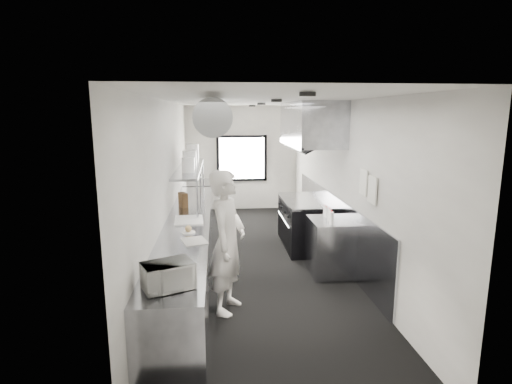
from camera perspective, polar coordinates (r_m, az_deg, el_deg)
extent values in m
cube|color=black|center=(7.35, 0.00, -9.58)|extent=(3.00, 8.00, 0.01)
cube|color=silver|center=(6.88, 0.00, 12.81)|extent=(3.00, 8.00, 0.01)
cube|color=silver|center=(10.93, -2.03, 4.80)|extent=(3.00, 0.02, 2.80)
cube|color=silver|center=(3.15, 7.15, -11.20)|extent=(3.00, 0.02, 2.80)
cube|color=silver|center=(7.00, -12.32, 1.01)|extent=(0.02, 8.00, 2.80)
cube|color=silver|center=(7.28, 11.84, 1.41)|extent=(0.02, 8.00, 2.80)
cube|color=gray|center=(7.73, 10.79, -4.44)|extent=(0.03, 5.50, 1.10)
cylinder|color=gray|center=(7.24, -5.93, 10.68)|extent=(0.40, 6.40, 0.40)
cube|color=white|center=(10.89, -2.02, 4.78)|extent=(1.20, 0.03, 1.10)
cube|color=black|center=(10.86, -2.04, 7.81)|extent=(1.36, 0.03, 0.08)
cube|color=black|center=(10.99, -2.00, 1.81)|extent=(1.36, 0.03, 0.08)
cube|color=black|center=(10.89, -5.40, 4.74)|extent=(0.08, 0.03, 1.25)
cube|color=black|center=(10.97, 1.33, 4.83)|extent=(0.08, 0.03, 1.25)
cube|color=gray|center=(7.75, 7.72, 9.56)|extent=(0.80, 2.20, 0.80)
cube|color=gray|center=(7.69, 4.87, 6.69)|extent=(0.05, 2.20, 0.05)
cube|color=black|center=(7.75, 7.08, 7.05)|extent=(0.50, 2.10, 0.28)
cube|color=gray|center=(6.71, -9.49, -7.69)|extent=(0.70, 6.00, 0.90)
cube|color=gray|center=(7.93, -9.38, 3.38)|extent=(0.45, 3.00, 0.04)
cylinder|color=gray|center=(6.60, -8.34, -1.05)|extent=(0.04, 0.04, 0.66)
cylinder|color=gray|center=(7.97, -7.88, 1.06)|extent=(0.04, 0.04, 0.66)
cylinder|color=gray|center=(9.35, -7.55, 2.54)|extent=(0.04, 0.04, 0.66)
cube|color=black|center=(8.03, 7.01, -4.49)|extent=(0.85, 1.60, 0.90)
cube|color=gray|center=(7.91, 7.09, -1.21)|extent=(0.85, 1.60, 0.04)
cube|color=gray|center=(7.95, 4.12, -4.59)|extent=(0.03, 1.55, 0.80)
cylinder|color=gray|center=(7.92, 3.91, -3.90)|extent=(0.03, 1.30, 0.03)
cube|color=gray|center=(6.75, 10.43, -7.60)|extent=(0.65, 0.80, 0.90)
cube|color=gray|center=(10.28, -8.13, -1.07)|extent=(0.70, 1.20, 0.90)
cube|color=white|center=(6.11, 14.96, 1.36)|extent=(0.02, 0.28, 0.38)
cube|color=white|center=(5.80, 16.13, 0.29)|extent=(0.02, 0.28, 0.38)
imported|color=silver|center=(5.30, -4.06, -7.07)|extent=(0.66, 0.80, 1.89)
imported|color=silver|center=(4.11, -12.36, -11.47)|extent=(0.54, 0.49, 0.27)
cylinder|color=#B4BBAC|center=(4.51, -13.99, -10.59)|extent=(0.15, 0.15, 0.10)
cylinder|color=#B4BBAC|center=(4.57, -13.70, -10.29)|extent=(0.18, 0.18, 0.10)
cube|color=white|center=(5.52, -8.73, -6.87)|extent=(0.40, 0.45, 0.01)
cylinder|color=white|center=(5.90, -9.54, -5.67)|extent=(0.24, 0.24, 0.02)
sphere|color=tan|center=(5.88, -9.56, -5.15)|extent=(0.10, 0.10, 0.10)
cube|color=silver|center=(6.56, -9.47, -3.93)|extent=(0.48, 0.61, 0.02)
cube|color=#52371D|center=(7.50, -10.28, -1.11)|extent=(0.20, 0.27, 0.26)
cylinder|color=white|center=(7.17, -9.57, 3.80)|extent=(0.24, 0.24, 0.27)
cylinder|color=white|center=(7.70, -9.40, 4.54)|extent=(0.30, 0.30, 0.33)
cylinder|color=white|center=(8.08, -9.20, 4.79)|extent=(0.29, 0.29, 0.32)
cylinder|color=white|center=(8.56, -8.96, 5.41)|extent=(0.28, 0.28, 0.39)
cylinder|color=silver|center=(6.34, 10.65, -3.69)|extent=(0.07, 0.07, 0.19)
cylinder|color=silver|center=(6.42, 10.59, -3.54)|extent=(0.07, 0.07, 0.19)
cylinder|color=silver|center=(6.55, 10.36, -3.19)|extent=(0.09, 0.09, 0.20)
cylinder|color=silver|center=(6.76, 9.95, -2.83)|extent=(0.07, 0.07, 0.17)
cylinder|color=silver|center=(6.88, 9.73, -2.59)|extent=(0.07, 0.07, 0.17)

